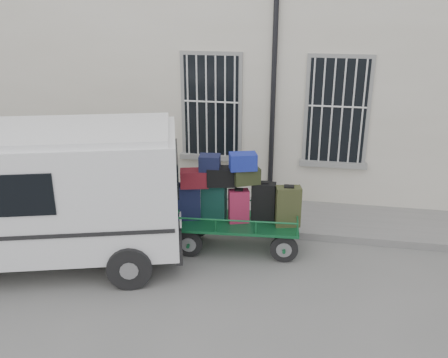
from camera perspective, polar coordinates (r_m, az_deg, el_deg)
ground at (r=9.08m, az=-2.69°, el=-9.93°), size 80.00×80.00×0.00m
building at (r=13.32m, az=2.54°, el=13.69°), size 24.00×5.15×6.00m
sidewalk at (r=10.96m, az=-0.12°, el=-3.82°), size 24.00×1.70×0.15m
luggage_cart at (r=9.24m, az=1.12°, el=-2.66°), size 2.69×1.17×1.93m
van at (r=9.20m, az=-20.67°, el=-1.06°), size 5.30×3.35×2.49m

